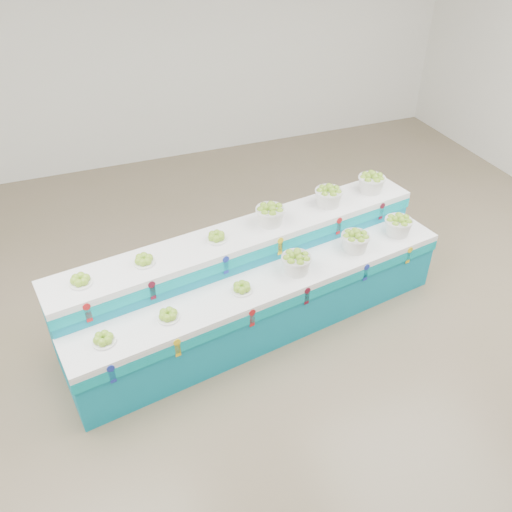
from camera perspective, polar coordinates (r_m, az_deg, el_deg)
name	(u,v)px	position (r m, az deg, el deg)	size (l,w,h in m)	color
ground	(288,353)	(5.70, 3.41, -10.29)	(10.00, 10.00, 0.00)	brown
back_wall	(160,36)	(8.95, -10.18, 22.02)	(10.00, 10.00, 0.00)	silver
display_stand	(256,283)	(5.73, 0.00, -2.90)	(4.20, 1.08, 1.02)	#0E88A7
plate_lower_left	(103,338)	(4.93, -15.93, -8.44)	(0.21, 0.21, 0.10)	white
plate_lower_mid	(168,315)	(5.04, -9.33, -6.16)	(0.21, 0.21, 0.10)	white
plate_lower_right	(242,287)	(5.27, -1.52, -3.34)	(0.21, 0.21, 0.10)	white
basket_lower_left	(296,262)	(5.50, 4.31, -0.65)	(0.31, 0.31, 0.23)	silver
basket_lower_mid	(355,241)	(5.90, 10.51, 1.62)	(0.31, 0.31, 0.23)	silver
basket_lower_right	(398,225)	(6.27, 14.89, 3.22)	(0.31, 0.31, 0.23)	silver
plate_upper_left	(80,280)	(5.14, -18.19, -2.41)	(0.21, 0.21, 0.10)	white
plate_upper_mid	(144,259)	(5.24, -11.85, -0.36)	(0.21, 0.21, 0.10)	white
plate_upper_right	(216,236)	(5.46, -4.23, 2.10)	(0.21, 0.21, 0.10)	white
basket_upper_left	(270,214)	(5.69, 1.52, 4.49)	(0.31, 0.31, 0.23)	silver
basket_upper_mid	(329,196)	(6.07, 7.73, 6.38)	(0.31, 0.31, 0.23)	silver
basket_upper_right	(371,182)	(6.43, 12.17, 7.68)	(0.31, 0.31, 0.23)	silver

